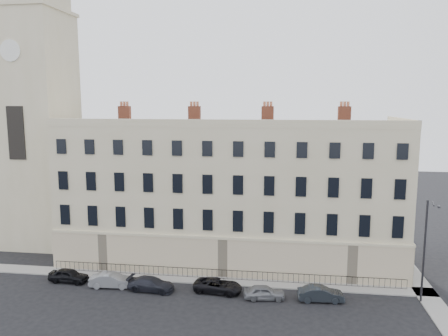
# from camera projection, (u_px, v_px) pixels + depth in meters

# --- Properties ---
(ground) EXTENTS (160.00, 160.00, 0.00)m
(ground) POSITION_uv_depth(u_px,v_px,m) (283.00, 309.00, 37.13)
(ground) COLOR black
(ground) RESTS_ON ground
(terrace) EXTENTS (36.22, 12.22, 17.00)m
(terrace) POSITION_uv_depth(u_px,v_px,m) (231.00, 192.00, 48.54)
(terrace) COLOR #C5BA92
(terrace) RESTS_ON ground
(church_tower) EXTENTS (8.00, 8.13, 44.00)m
(church_tower) POSITION_uv_depth(u_px,v_px,m) (34.00, 92.00, 52.16)
(church_tower) COLOR #C5BA92
(church_tower) RESTS_ON ground
(pavement_terrace) EXTENTS (48.00, 2.00, 0.12)m
(pavement_terrace) POSITION_uv_depth(u_px,v_px,m) (182.00, 278.00, 43.39)
(pavement_terrace) COLOR gray
(pavement_terrace) RESTS_ON ground
(pavement_east_return) EXTENTS (2.00, 24.00, 0.12)m
(pavement_east_return) POSITION_uv_depth(u_px,v_px,m) (415.00, 279.00, 43.16)
(pavement_east_return) COLOR gray
(pavement_east_return) RESTS_ON ground
(railings) EXTENTS (35.00, 0.04, 0.96)m
(railings) POSITION_uv_depth(u_px,v_px,m) (222.00, 274.00, 43.16)
(railings) COLOR black
(railings) RESTS_ON ground
(car_a) EXTENTS (3.95, 1.77, 1.32)m
(car_a) POSITION_uv_depth(u_px,v_px,m) (69.00, 275.00, 42.63)
(car_a) COLOR black
(car_a) RESTS_ON ground
(car_b) EXTENTS (4.22, 1.79, 1.35)m
(car_b) POSITION_uv_depth(u_px,v_px,m) (112.00, 280.00, 41.45)
(car_b) COLOR gray
(car_b) RESTS_ON ground
(car_c) EXTENTS (4.52, 2.10, 1.28)m
(car_c) POSITION_uv_depth(u_px,v_px,m) (151.00, 284.00, 40.65)
(car_c) COLOR black
(car_c) RESTS_ON ground
(car_d) EXTENTS (4.68, 2.53, 1.25)m
(car_d) POSITION_uv_depth(u_px,v_px,m) (218.00, 286.00, 40.36)
(car_d) COLOR black
(car_d) RESTS_ON ground
(car_e) EXTENTS (3.87, 1.96, 1.26)m
(car_e) POSITION_uv_depth(u_px,v_px,m) (264.00, 292.00, 38.92)
(car_e) COLOR slate
(car_e) RESTS_ON ground
(car_f) EXTENTS (4.13, 1.73, 1.33)m
(car_f) POSITION_uv_depth(u_px,v_px,m) (321.00, 294.00, 38.52)
(car_f) COLOR #1E2329
(car_f) RESTS_ON ground
(streetlamp) EXTENTS (0.64, 1.96, 9.20)m
(streetlamp) POSITION_uv_depth(u_px,v_px,m) (425.00, 247.00, 37.51)
(streetlamp) COLOR #27272B
(streetlamp) RESTS_ON ground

